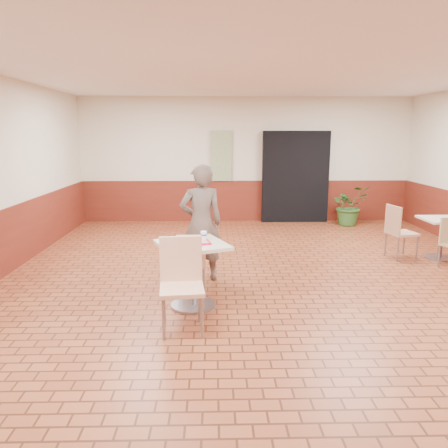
{
  "coord_description": "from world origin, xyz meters",
  "views": [
    {
      "loc": [
        -0.78,
        -5.69,
        2.12
      ],
      "look_at": [
        -0.65,
        -0.02,
        0.95
      ],
      "focal_mm": 35.0,
      "sensor_mm": 36.0,
      "label": 1
    }
  ],
  "objects_px": {
    "main_table": "(193,264)",
    "chair_main_back": "(191,260)",
    "customer": "(201,223)",
    "long_john_donut": "(195,240)",
    "paper_cup": "(204,235)",
    "ring_donut": "(184,239)",
    "second_table": "(442,232)",
    "chair_main_front": "(182,279)",
    "chair_second_left": "(398,229)",
    "serving_tray": "(192,242)",
    "potted_plant": "(349,205)"
  },
  "relations": [
    {
      "from": "chair_main_front",
      "to": "customer",
      "type": "height_order",
      "value": "customer"
    },
    {
      "from": "serving_tray",
      "to": "potted_plant",
      "type": "height_order",
      "value": "potted_plant"
    },
    {
      "from": "chair_main_back",
      "to": "second_table",
      "type": "distance_m",
      "value": 4.51
    },
    {
      "from": "potted_plant",
      "to": "long_john_donut",
      "type": "bearing_deg",
      "value": -124.83
    },
    {
      "from": "customer",
      "to": "second_table",
      "type": "height_order",
      "value": "customer"
    },
    {
      "from": "long_john_donut",
      "to": "potted_plant",
      "type": "bearing_deg",
      "value": 55.17
    },
    {
      "from": "main_table",
      "to": "customer",
      "type": "relative_size",
      "value": 0.48
    },
    {
      "from": "long_john_donut",
      "to": "chair_second_left",
      "type": "bearing_deg",
      "value": 31.62
    },
    {
      "from": "chair_main_back",
      "to": "serving_tray",
      "type": "height_order",
      "value": "serving_tray"
    },
    {
      "from": "main_table",
      "to": "second_table",
      "type": "relative_size",
      "value": 1.15
    },
    {
      "from": "long_john_donut",
      "to": "potted_plant",
      "type": "height_order",
      "value": "potted_plant"
    },
    {
      "from": "chair_second_left",
      "to": "potted_plant",
      "type": "bearing_deg",
      "value": -11.72
    },
    {
      "from": "long_john_donut",
      "to": "serving_tray",
      "type": "bearing_deg",
      "value": 173.89
    },
    {
      "from": "chair_main_front",
      "to": "potted_plant",
      "type": "bearing_deg",
      "value": 51.67
    },
    {
      "from": "chair_main_front",
      "to": "serving_tray",
      "type": "xyz_separation_m",
      "value": [
        0.09,
        0.61,
        0.26
      ]
    },
    {
      "from": "customer",
      "to": "long_john_donut",
      "type": "relative_size",
      "value": 12.1
    },
    {
      "from": "main_table",
      "to": "potted_plant",
      "type": "xyz_separation_m",
      "value": [
        3.46,
        4.92,
        -0.08
      ]
    },
    {
      "from": "customer",
      "to": "long_john_donut",
      "type": "bearing_deg",
      "value": 75.77
    },
    {
      "from": "long_john_donut",
      "to": "chair_main_back",
      "type": "bearing_deg",
      "value": 98.91
    },
    {
      "from": "second_table",
      "to": "chair_second_left",
      "type": "bearing_deg",
      "value": 177.02
    },
    {
      "from": "long_john_donut",
      "to": "paper_cup",
      "type": "distance_m",
      "value": 0.16
    },
    {
      "from": "serving_tray",
      "to": "second_table",
      "type": "bearing_deg",
      "value": 26.17
    },
    {
      "from": "chair_main_back",
      "to": "paper_cup",
      "type": "bearing_deg",
      "value": 113.92
    },
    {
      "from": "serving_tray",
      "to": "paper_cup",
      "type": "relative_size",
      "value": 4.14
    },
    {
      "from": "chair_main_front",
      "to": "customer",
      "type": "relative_size",
      "value": 0.59
    },
    {
      "from": "ring_donut",
      "to": "second_table",
      "type": "xyz_separation_m",
      "value": [
        4.28,
        2.01,
        -0.38
      ]
    },
    {
      "from": "long_john_donut",
      "to": "chair_second_left",
      "type": "xyz_separation_m",
      "value": [
        3.41,
        2.1,
        -0.34
      ]
    },
    {
      "from": "customer",
      "to": "paper_cup",
      "type": "relative_size",
      "value": 17.4
    },
    {
      "from": "ring_donut",
      "to": "main_table",
      "type": "bearing_deg",
      "value": -23.34
    },
    {
      "from": "serving_tray",
      "to": "chair_second_left",
      "type": "relative_size",
      "value": 0.44
    },
    {
      "from": "customer",
      "to": "long_john_donut",
      "type": "height_order",
      "value": "customer"
    },
    {
      "from": "second_table",
      "to": "potted_plant",
      "type": "height_order",
      "value": "potted_plant"
    },
    {
      "from": "customer",
      "to": "potted_plant",
      "type": "height_order",
      "value": "customer"
    },
    {
      "from": "potted_plant",
      "to": "serving_tray",
      "type": "bearing_deg",
      "value": -125.11
    },
    {
      "from": "customer",
      "to": "chair_second_left",
      "type": "height_order",
      "value": "customer"
    },
    {
      "from": "chair_main_front",
      "to": "second_table",
      "type": "bearing_deg",
      "value": 26.33
    },
    {
      "from": "paper_cup",
      "to": "chair_second_left",
      "type": "height_order",
      "value": "paper_cup"
    },
    {
      "from": "chair_main_back",
      "to": "main_table",
      "type": "bearing_deg",
      "value": 92.42
    },
    {
      "from": "main_table",
      "to": "customer",
      "type": "xyz_separation_m",
      "value": [
        0.08,
        1.02,
        0.3
      ]
    },
    {
      "from": "main_table",
      "to": "chair_main_back",
      "type": "height_order",
      "value": "chair_main_back"
    },
    {
      "from": "serving_tray",
      "to": "chair_main_back",
      "type": "bearing_deg",
      "value": 95.03
    },
    {
      "from": "chair_main_front",
      "to": "customer",
      "type": "distance_m",
      "value": 1.66
    },
    {
      "from": "customer",
      "to": "second_table",
      "type": "xyz_separation_m",
      "value": [
        4.1,
        1.04,
        -0.38
      ]
    },
    {
      "from": "main_table",
      "to": "chair_second_left",
      "type": "bearing_deg",
      "value": 31.33
    },
    {
      "from": "chair_main_front",
      "to": "chair_second_left",
      "type": "relative_size",
      "value": 1.09
    },
    {
      "from": "main_table",
      "to": "potted_plant",
      "type": "bearing_deg",
      "value": 54.89
    },
    {
      "from": "chair_main_back",
      "to": "customer",
      "type": "relative_size",
      "value": 0.49
    },
    {
      "from": "main_table",
      "to": "chair_main_back",
      "type": "distance_m",
      "value": 0.48
    },
    {
      "from": "paper_cup",
      "to": "second_table",
      "type": "xyz_separation_m",
      "value": [
        4.05,
        1.95,
        -0.42
      ]
    },
    {
      "from": "ring_donut",
      "to": "chair_second_left",
      "type": "bearing_deg",
      "value": 30.12
    }
  ]
}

